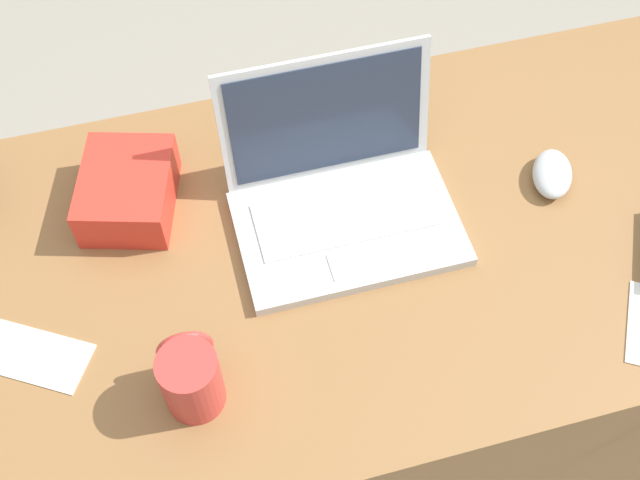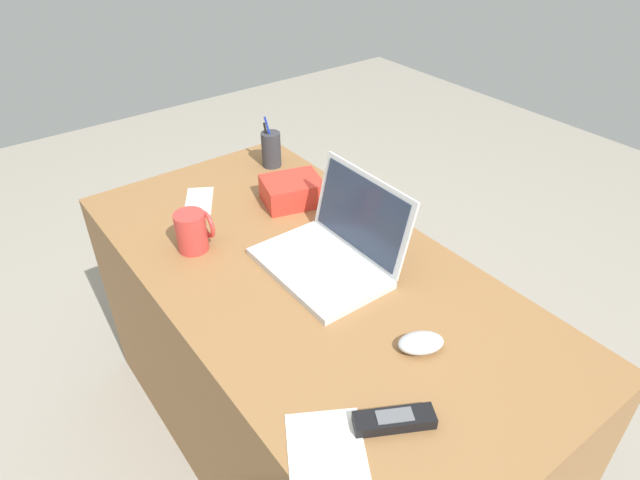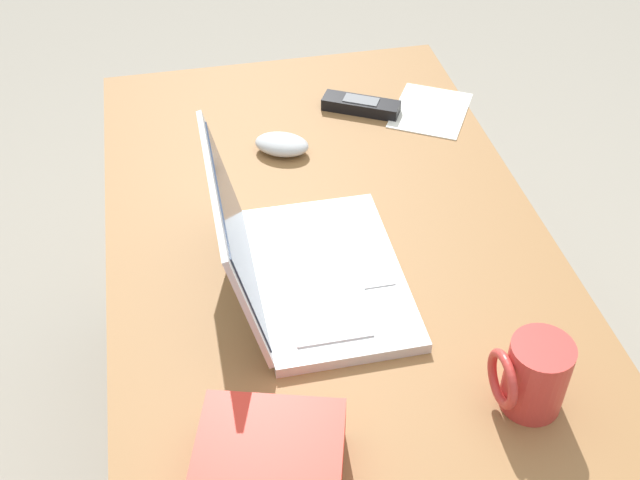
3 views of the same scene
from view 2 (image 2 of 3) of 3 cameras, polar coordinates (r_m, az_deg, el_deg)
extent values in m
plane|color=gray|center=(1.93, -1.04, -20.14)|extent=(6.00, 6.00, 0.00)
cube|color=olive|center=(1.64, -1.17, -12.99)|extent=(1.41, 0.71, 0.72)
cube|color=silver|center=(1.39, -0.16, -2.90)|extent=(0.34, 0.22, 0.02)
cube|color=silver|center=(1.39, 0.49, -2.26)|extent=(0.28, 0.11, 0.00)
cube|color=silver|center=(1.35, -2.47, -3.63)|extent=(0.10, 0.05, 0.00)
cube|color=silver|center=(1.40, 4.34, 2.76)|extent=(0.33, 0.06, 0.21)
cube|color=#283347|center=(1.39, 4.19, 2.74)|extent=(0.30, 0.04, 0.18)
ellipsoid|color=silver|center=(1.20, 10.41, -10.44)|extent=(0.10, 0.12, 0.03)
cylinder|color=#C63833|center=(1.48, -13.19, 0.84)|extent=(0.08, 0.08, 0.11)
torus|color=#C63833|center=(1.49, -11.62, 1.62)|extent=(0.08, 0.01, 0.08)
cube|color=black|center=(1.07, 7.70, -18.01)|extent=(0.11, 0.15, 0.02)
cube|color=#595B60|center=(1.06, 7.75, -17.59)|extent=(0.06, 0.07, 0.00)
cylinder|color=#333338|center=(1.86, -5.08, 9.32)|extent=(0.06, 0.06, 0.12)
cylinder|color=#1933B2|center=(1.84, -5.13, 10.44)|extent=(0.02, 0.03, 0.15)
cylinder|color=black|center=(1.84, -5.42, 10.04)|extent=(0.03, 0.01, 0.13)
cube|color=red|center=(1.66, -2.89, 5.10)|extent=(0.18, 0.20, 0.08)
cube|color=white|center=(1.71, -12.44, 3.95)|extent=(0.18, 0.15, 0.00)
cube|color=white|center=(1.04, 0.69, -21.06)|extent=(0.22, 0.20, 0.00)
camera|label=1|loc=(1.11, -46.80, 34.90)|focal=44.67mm
camera|label=3|loc=(1.92, -13.06, 34.13)|focal=44.65mm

